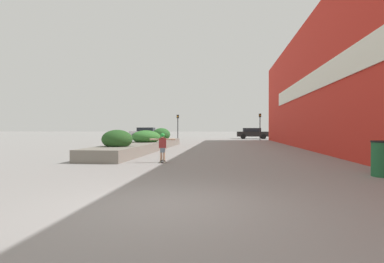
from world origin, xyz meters
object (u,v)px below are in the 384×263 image
(skateboard, at_px, (163,161))
(traffic_light_left, at_px, (178,123))
(skateboarder, at_px, (163,144))
(trash_bin, at_px, (383,159))
(traffic_light_right, at_px, (260,122))
(car_leftmost, at_px, (310,133))
(car_center_left, at_px, (145,132))
(car_center_right, at_px, (253,133))

(skateboard, height_order, traffic_light_left, traffic_light_left)
(skateboarder, bearing_deg, trash_bin, -29.61)
(trash_bin, height_order, traffic_light_right, traffic_light_right)
(skateboarder, bearing_deg, car_leftmost, 58.31)
(car_leftmost, xyz_separation_m, car_center_left, (-24.62, -1.43, 0.06))
(trash_bin, distance_m, car_center_right, 33.63)
(car_center_left, distance_m, traffic_light_right, 17.83)
(trash_bin, relative_size, car_center_left, 0.23)
(traffic_light_left, bearing_deg, trash_bin, -69.57)
(skateboarder, relative_size, car_center_left, 0.25)
(car_center_left, bearing_deg, skateboard, -163.36)
(trash_bin, relative_size, traffic_light_right, 0.32)
(skateboard, relative_size, traffic_light_right, 0.18)
(traffic_light_left, xyz_separation_m, traffic_light_right, (10.45, -0.41, 0.05))
(skateboarder, bearing_deg, traffic_light_right, 67.32)
(skateboarder, relative_size, car_leftmost, 0.26)
(trash_bin, xyz_separation_m, traffic_light_right, (-0.37, 28.65, 1.74))
(skateboard, height_order, car_leftmost, car_leftmost)
(car_center_right, xyz_separation_m, traffic_light_right, (0.48, -4.97, 1.47))
(car_center_left, bearing_deg, car_center_right, -95.77)
(car_center_left, bearing_deg, skateboarder, -163.36)
(skateboarder, xyz_separation_m, traffic_light_left, (-3.62, 26.18, 1.45))
(trash_bin, height_order, traffic_light_left, traffic_light_left)
(car_center_right, distance_m, traffic_light_left, 11.06)
(skateboarder, distance_m, trash_bin, 7.76)
(skateboard, xyz_separation_m, car_center_right, (6.36, 30.74, 0.74))
(skateboarder, distance_m, car_leftmost, 36.95)
(car_center_right, bearing_deg, traffic_light_right, 5.46)
(skateboard, distance_m, car_leftmost, 36.95)
(skateboarder, distance_m, traffic_light_left, 26.46)
(car_center_right, relative_size, traffic_light_left, 1.38)
(skateboarder, xyz_separation_m, trash_bin, (7.21, -2.88, -0.25))
(skateboarder, xyz_separation_m, car_center_right, (6.36, 30.74, 0.03))
(car_center_left, bearing_deg, traffic_light_left, -135.61)
(trash_bin, bearing_deg, skateboarder, 158.21)
(car_leftmost, distance_m, car_center_right, 9.12)
(skateboard, bearing_deg, car_center_left, 98.82)
(car_leftmost, height_order, car_center_right, car_center_right)
(car_leftmost, relative_size, car_center_right, 0.98)
(car_center_left, relative_size, traffic_light_left, 1.41)
(skateboard, height_order, traffic_light_right, traffic_light_right)
(trash_bin, xyz_separation_m, traffic_light_left, (-10.82, 29.06, 1.70))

